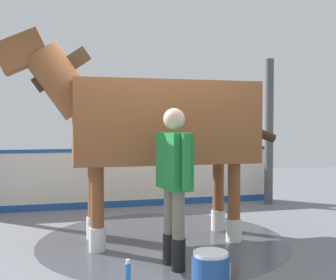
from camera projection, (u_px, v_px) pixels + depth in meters
name	position (u px, v px, depth m)	size (l,w,h in m)	color
ground_plane	(157.00, 245.00, 5.16)	(16.00, 16.00, 0.02)	slate
wet_patch	(163.00, 240.00, 5.37)	(3.22, 3.22, 0.00)	#42444C
barrier_wall	(135.00, 179.00, 7.56)	(0.31, 5.56, 1.07)	silver
roof_post_far	(269.00, 132.00, 7.77)	(0.16, 0.16, 2.73)	#4C4C51
horse	(155.00, 124.00, 5.29)	(1.11, 3.65, 2.64)	brown
handler	(174.00, 176.00, 4.30)	(0.66, 0.31, 1.67)	black
wash_bucket	(211.00, 271.00, 3.75)	(0.35, 0.35, 0.35)	#1E478C
bottle_shampoo	(228.00, 270.00, 3.98)	(0.06, 0.06, 0.21)	white
bottle_spray	(128.00, 272.00, 3.91)	(0.06, 0.06, 0.22)	blue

